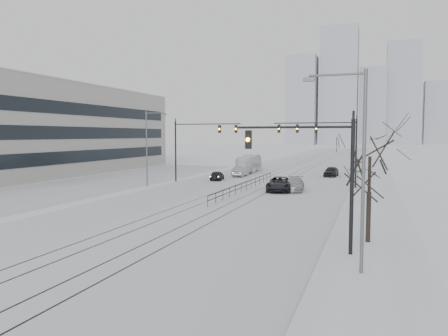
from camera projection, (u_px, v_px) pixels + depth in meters
ground at (70, 267)px, 20.51m from camera, size 500.00×500.00×0.00m
road at (293, 170)px, 77.09m from camera, size 22.00×260.00×0.02m
sidewalk_east at (374, 172)px, 72.71m from camera, size 5.00×260.00×0.16m
curb at (358, 171)px, 73.51m from camera, size 0.10×260.00×0.12m
parking_strip at (117, 180)px, 60.00m from camera, size 14.00×60.00×0.03m
tram_rails at (267, 181)px, 58.23m from camera, size 5.30×180.00×0.01m
office_building at (12, 129)px, 65.29m from camera, size 20.20×62.20×14.11m
skyline at (361, 96)px, 274.60m from camera, size 96.00×48.00×72.00m
traffic_mast_near at (320, 167)px, 22.33m from camera, size 6.10×0.37×7.00m
traffic_mast_ne at (326, 139)px, 50.44m from camera, size 9.60×0.37×8.00m
traffic_mast_nw at (196, 140)px, 56.80m from camera, size 9.10×0.37×8.00m
street_light_east at (357, 158)px, 18.83m from camera, size 2.73×0.25×9.00m
street_light_west at (149, 143)px, 52.36m from camera, size 2.73×0.25×9.00m
bare_tree at (370, 166)px, 24.38m from camera, size 4.40×4.40×6.10m
median_fence at (246, 186)px, 48.76m from camera, size 0.06×24.00×1.00m
street_sign at (357, 178)px, 46.75m from camera, size 0.70×0.06×2.40m
sedan_sb_inner at (217, 176)px, 59.74m from camera, size 2.15×4.02×1.30m
sedan_sb_outer at (240, 172)px, 65.01m from camera, size 1.64×4.47×1.46m
sedan_nb_front at (280, 184)px, 48.02m from camera, size 3.26×5.93×1.57m
sedan_nb_right at (294, 184)px, 48.29m from camera, size 2.52×5.20×1.46m
sedan_nb_far at (331, 172)px, 65.00m from camera, size 2.11×4.54×1.51m
box_truck at (249, 164)px, 72.86m from camera, size 2.90×10.06×2.77m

